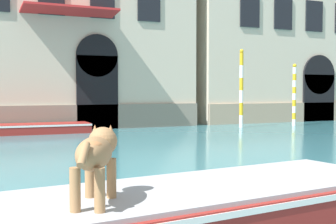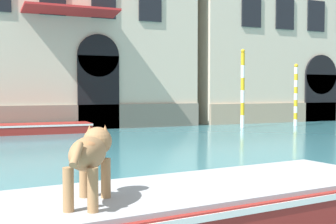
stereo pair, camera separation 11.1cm
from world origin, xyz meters
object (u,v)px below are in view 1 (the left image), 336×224
object	(u,v)px
boat_moored_near_palazzo	(20,129)
mooring_pole_1	(241,88)
mooring_pole_0	(294,95)
dog_on_deck	(96,154)
boat_foreground	(178,209)

from	to	relation	value
boat_moored_near_palazzo	mooring_pole_1	size ratio (longest dim) A/B	1.52
mooring_pole_0	mooring_pole_1	distance (m)	3.25
dog_on_deck	mooring_pole_0	bearing A→B (deg)	-17.57
boat_foreground	dog_on_deck	bearing A→B (deg)	-171.12
boat_foreground	mooring_pole_1	distance (m)	17.99
boat_foreground	mooring_pole_1	xyz separation A→B (m)	(10.68, 14.39, 1.68)
boat_foreground	boat_moored_near_palazzo	xyz separation A→B (m)	(-0.01, 15.51, -0.09)
dog_on_deck	boat_foreground	bearing A→B (deg)	-47.11
boat_foreground	boat_moored_near_palazzo	size ratio (longest dim) A/B	1.21
boat_moored_near_palazzo	mooring_pole_0	world-z (taller)	mooring_pole_0
dog_on_deck	mooring_pole_0	size ratio (longest dim) A/B	0.37
dog_on_deck	boat_moored_near_palazzo	xyz separation A→B (m)	(1.21, 15.82, -0.96)
boat_foreground	mooring_pole_1	size ratio (longest dim) A/B	1.84
boat_foreground	mooring_pole_0	bearing A→B (deg)	40.21
mooring_pole_0	boat_foreground	bearing A→B (deg)	-134.45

